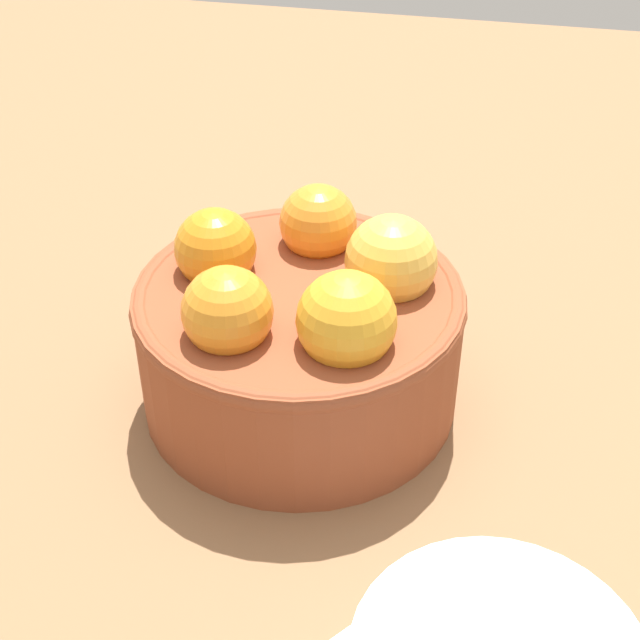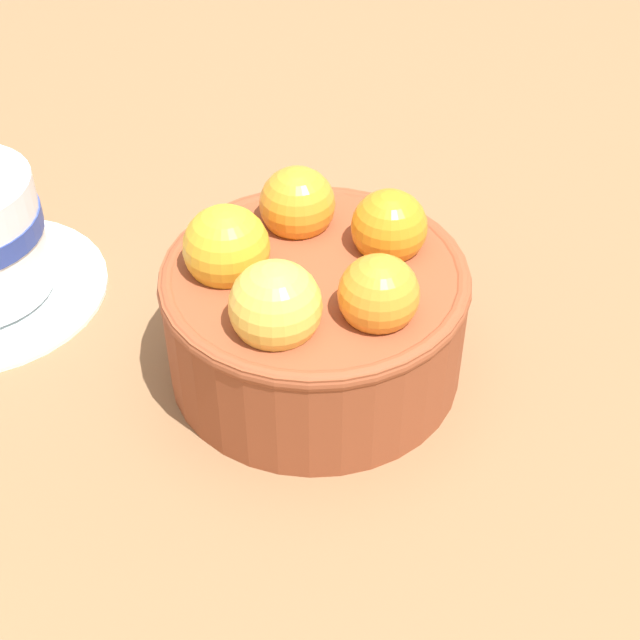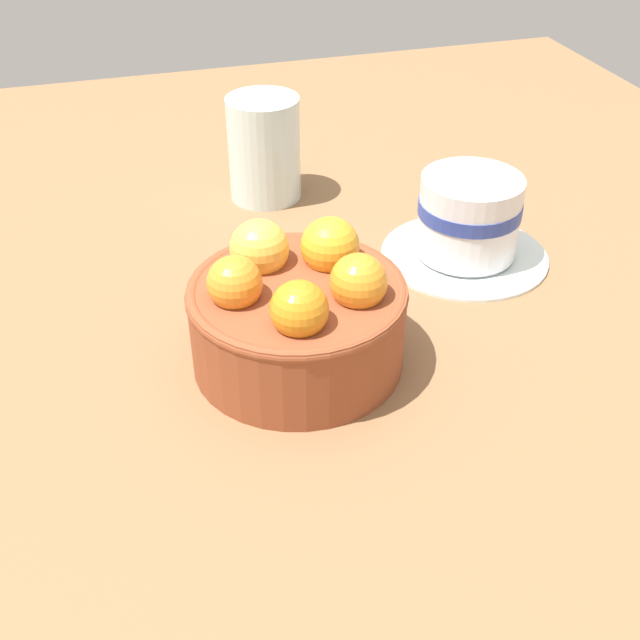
% 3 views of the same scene
% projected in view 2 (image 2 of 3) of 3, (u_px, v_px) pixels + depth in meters
% --- Properties ---
extents(ground_plane, '(1.36, 1.19, 0.03)m').
position_uv_depth(ground_plane, '(315.00, 387.00, 0.52)').
color(ground_plane, brown).
extents(terracotta_bowl, '(0.16, 0.16, 0.10)m').
position_uv_depth(terracotta_bowl, '(313.00, 306.00, 0.48)').
color(terracotta_bowl, brown).
rests_on(terracotta_bowl, ground_plane).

